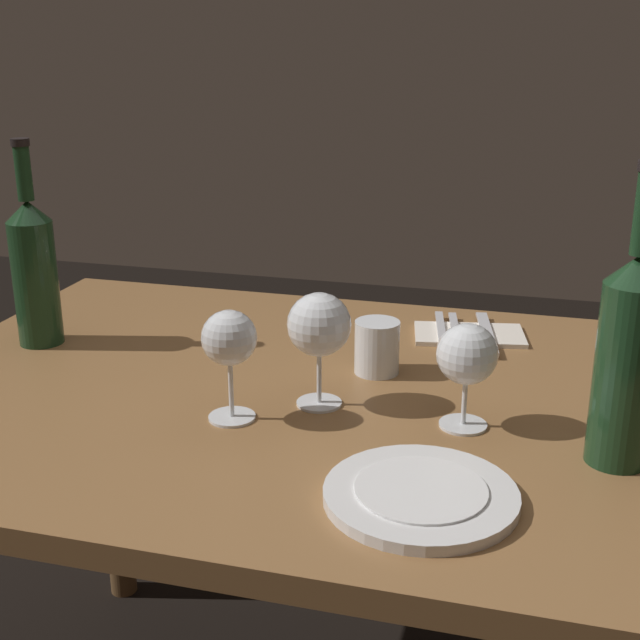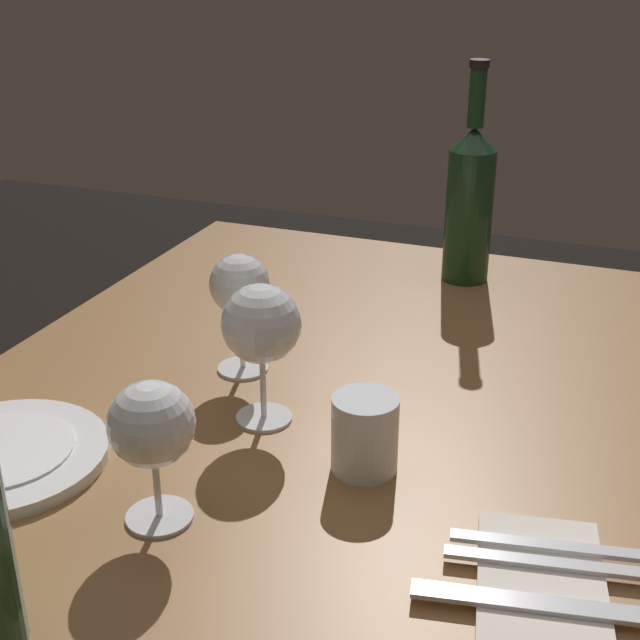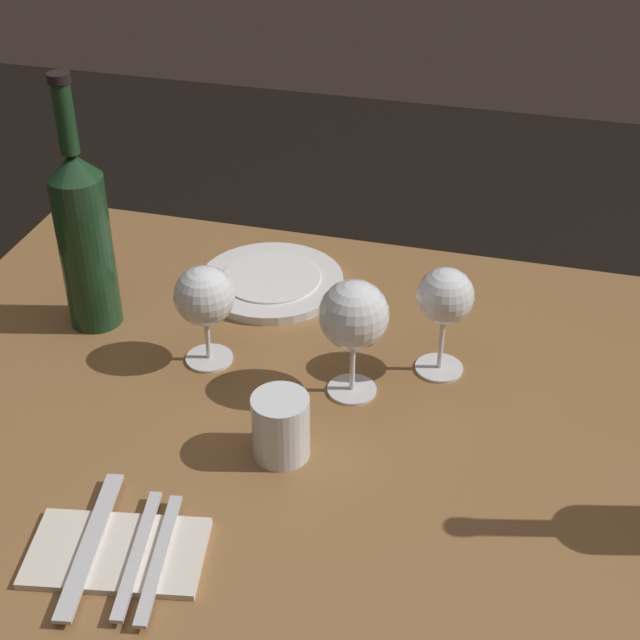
{
  "view_description": "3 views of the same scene",
  "coord_description": "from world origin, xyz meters",
  "px_view_note": "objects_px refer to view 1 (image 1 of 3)",
  "views": [
    {
      "loc": [
        0.31,
        -1.14,
        1.26
      ],
      "look_at": [
        0.01,
        -0.04,
        0.87
      ],
      "focal_mm": 48.04,
      "sensor_mm": 36.0,
      "label": 1
    },
    {
      "loc": [
        0.82,
        0.33,
        1.26
      ],
      "look_at": [
        -0.01,
        0.01,
        0.87
      ],
      "focal_mm": 48.98,
      "sensor_mm": 36.0,
      "label": 2
    },
    {
      "loc": [
        -0.2,
        0.92,
        1.52
      ],
      "look_at": [
        0.05,
        -0.04,
        0.86
      ],
      "focal_mm": 52.85,
      "sensor_mm": 36.0,
      "label": 3
    }
  ],
  "objects_px": {
    "water_tumbler": "(377,350)",
    "dinner_plate": "(421,495)",
    "wine_glass_right": "(319,327)",
    "wine_glass_left": "(467,356)",
    "folded_napkin": "(469,335)",
    "table_knife": "(487,333)",
    "wine_glass_centre": "(229,341)",
    "fork_outer": "(441,329)",
    "wine_bottle_second": "(628,355)",
    "fork_inner": "(455,330)",
    "wine_bottle": "(34,269)"
  },
  "relations": [
    {
      "from": "wine_bottle_second",
      "to": "wine_bottle",
      "type": "bearing_deg",
      "value": 168.54
    },
    {
      "from": "water_tumbler",
      "to": "fork_inner",
      "type": "xyz_separation_m",
      "value": [
        0.1,
        0.2,
        -0.03
      ]
    },
    {
      "from": "fork_outer",
      "to": "table_knife",
      "type": "distance_m",
      "value": 0.08
    },
    {
      "from": "wine_bottle",
      "to": "table_knife",
      "type": "bearing_deg",
      "value": 16.67
    },
    {
      "from": "wine_glass_left",
      "to": "wine_glass_centre",
      "type": "distance_m",
      "value": 0.32
    },
    {
      "from": "wine_glass_right",
      "to": "fork_outer",
      "type": "relative_size",
      "value": 0.93
    },
    {
      "from": "wine_glass_centre",
      "to": "fork_outer",
      "type": "bearing_deg",
      "value": 60.77
    },
    {
      "from": "wine_glass_left",
      "to": "wine_glass_right",
      "type": "bearing_deg",
      "value": 175.26
    },
    {
      "from": "dinner_plate",
      "to": "folded_napkin",
      "type": "height_order",
      "value": "dinner_plate"
    },
    {
      "from": "dinner_plate",
      "to": "fork_outer",
      "type": "height_order",
      "value": "dinner_plate"
    },
    {
      "from": "wine_glass_left",
      "to": "wine_bottle",
      "type": "distance_m",
      "value": 0.75
    },
    {
      "from": "wine_glass_centre",
      "to": "wine_bottle_second",
      "type": "distance_m",
      "value": 0.51
    },
    {
      "from": "fork_inner",
      "to": "fork_outer",
      "type": "height_order",
      "value": "same"
    },
    {
      "from": "dinner_plate",
      "to": "wine_glass_left",
      "type": "bearing_deg",
      "value": 82.89
    },
    {
      "from": "folded_napkin",
      "to": "fork_outer",
      "type": "xyz_separation_m",
      "value": [
        -0.05,
        0.0,
        0.01
      ]
    },
    {
      "from": "wine_glass_left",
      "to": "fork_inner",
      "type": "xyz_separation_m",
      "value": [
        -0.05,
        0.36,
        -0.09
      ]
    },
    {
      "from": "wine_bottle_second",
      "to": "wine_glass_centre",
      "type": "bearing_deg",
      "value": -178.9
    },
    {
      "from": "wine_bottle",
      "to": "water_tumbler",
      "type": "bearing_deg",
      "value": 1.89
    },
    {
      "from": "wine_glass_centre",
      "to": "folded_napkin",
      "type": "height_order",
      "value": "wine_glass_centre"
    },
    {
      "from": "wine_glass_left",
      "to": "dinner_plate",
      "type": "relative_size",
      "value": 0.65
    },
    {
      "from": "wine_glass_centre",
      "to": "fork_inner",
      "type": "distance_m",
      "value": 0.51
    },
    {
      "from": "wine_glass_right",
      "to": "wine_glass_left",
      "type": "bearing_deg",
      "value": -4.74
    },
    {
      "from": "folded_napkin",
      "to": "fork_outer",
      "type": "height_order",
      "value": "fork_outer"
    },
    {
      "from": "wine_glass_right",
      "to": "wine_glass_centre",
      "type": "distance_m",
      "value": 0.13
    },
    {
      "from": "wine_glass_right",
      "to": "wine_glass_centre",
      "type": "xyz_separation_m",
      "value": [
        -0.11,
        -0.08,
        -0.0
      ]
    },
    {
      "from": "wine_bottle",
      "to": "wine_glass_right",
      "type": "bearing_deg",
      "value": -12.96
    },
    {
      "from": "wine_glass_left",
      "to": "folded_napkin",
      "type": "bearing_deg",
      "value": 94.46
    },
    {
      "from": "folded_napkin",
      "to": "table_knife",
      "type": "xyz_separation_m",
      "value": [
        0.03,
        0.0,
        0.01
      ]
    },
    {
      "from": "dinner_plate",
      "to": "table_knife",
      "type": "bearing_deg",
      "value": 87.2
    },
    {
      "from": "wine_glass_right",
      "to": "dinner_plate",
      "type": "bearing_deg",
      "value": -51.02
    },
    {
      "from": "wine_bottle",
      "to": "fork_inner",
      "type": "distance_m",
      "value": 0.73
    },
    {
      "from": "wine_glass_left",
      "to": "fork_inner",
      "type": "bearing_deg",
      "value": 98.37
    },
    {
      "from": "wine_bottle",
      "to": "wine_glass_centre",
      "type": "bearing_deg",
      "value": -25.11
    },
    {
      "from": "wine_bottle",
      "to": "fork_outer",
      "type": "height_order",
      "value": "wine_bottle"
    },
    {
      "from": "folded_napkin",
      "to": "fork_outer",
      "type": "distance_m",
      "value": 0.05
    },
    {
      "from": "water_tumbler",
      "to": "dinner_plate",
      "type": "distance_m",
      "value": 0.39
    },
    {
      "from": "dinner_plate",
      "to": "folded_napkin",
      "type": "xyz_separation_m",
      "value": [
        -0.0,
        0.57,
        -0.0
      ]
    },
    {
      "from": "wine_glass_centre",
      "to": "fork_outer",
      "type": "relative_size",
      "value": 0.88
    },
    {
      "from": "wine_glass_right",
      "to": "fork_inner",
      "type": "xyz_separation_m",
      "value": [
        0.16,
        0.34,
        -0.11
      ]
    },
    {
      "from": "folded_napkin",
      "to": "wine_glass_centre",
      "type": "bearing_deg",
      "value": -124.15
    },
    {
      "from": "water_tumbler",
      "to": "wine_bottle_second",
      "type": "bearing_deg",
      "value": -30.93
    },
    {
      "from": "wine_glass_left",
      "to": "table_knife",
      "type": "bearing_deg",
      "value": 89.71
    },
    {
      "from": "wine_bottle",
      "to": "wine_bottle_second",
      "type": "bearing_deg",
      "value": -11.46
    },
    {
      "from": "wine_glass_left",
      "to": "wine_glass_right",
      "type": "distance_m",
      "value": 0.21
    },
    {
      "from": "wine_glass_left",
      "to": "wine_glass_right",
      "type": "xyz_separation_m",
      "value": [
        -0.21,
        0.02,
        0.02
      ]
    },
    {
      "from": "folded_napkin",
      "to": "wine_bottle_second",
      "type": "bearing_deg",
      "value": -61.51
    },
    {
      "from": "wine_glass_centre",
      "to": "dinner_plate",
      "type": "xyz_separation_m",
      "value": [
        0.29,
        -0.15,
        -0.11
      ]
    },
    {
      "from": "table_knife",
      "to": "wine_bottle_second",
      "type": "bearing_deg",
      "value": -64.84
    },
    {
      "from": "wine_glass_left",
      "to": "water_tumbler",
      "type": "distance_m",
      "value": 0.23
    },
    {
      "from": "wine_glass_right",
      "to": "folded_napkin",
      "type": "height_order",
      "value": "wine_glass_right"
    }
  ]
}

